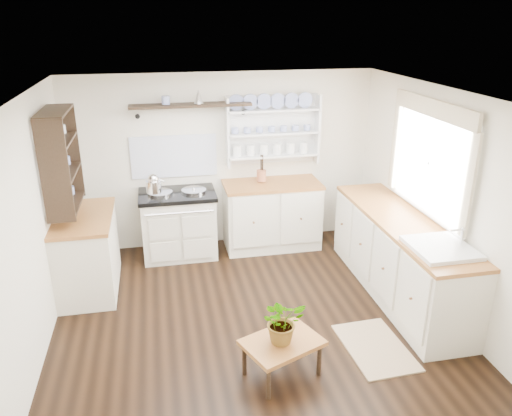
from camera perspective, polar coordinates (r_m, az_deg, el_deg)
The scene contains 19 objects.
floor at distance 5.40m, azimuth -0.65°, elevation -11.98°, with size 4.00×3.80×0.01m, color black.
wall_back at distance 6.65m, azimuth -3.79°, elevation 5.40°, with size 4.00×0.02×2.30m, color silver.
wall_right at distance 5.57m, azimuth 19.93°, elevation 0.96°, with size 0.02×3.80×2.30m, color silver.
wall_left at distance 4.94m, azimuth -24.18°, elevation -2.26°, with size 0.02×3.80×2.30m, color silver.
ceiling at distance 4.57m, azimuth -0.77°, elevation 12.92°, with size 4.00×3.80×0.01m, color white.
window at distance 5.55m, azimuth 19.24°, elevation 5.48°, with size 0.08×1.55×1.22m.
aga_cooker at distance 6.52m, azimuth -8.80°, elevation -1.77°, with size 0.96×0.67×0.89m.
back_cabinets at distance 6.70m, azimuth 1.80°, elevation -0.69°, with size 1.27×0.63×0.90m.
right_cabinets at distance 5.77m, azimuth 16.02°, elevation -5.32°, with size 0.62×2.43×0.90m.
belfast_sink at distance 5.05m, azimuth 20.20°, elevation -5.51°, with size 0.55×0.60×0.45m.
left_cabinets at distance 5.96m, azimuth -18.70°, elevation -4.77°, with size 0.62×1.13×0.90m.
plate_rack at distance 6.63m, azimuth 1.81°, elevation 9.00°, with size 1.20×0.22×0.90m.
high_shelf at distance 6.32m, azimuth -7.47°, elevation 11.49°, with size 1.50×0.29×0.16m.
left_shelving at distance 5.61m, azimuth -21.42°, elevation 5.21°, with size 0.28×0.80×1.05m, color black.
kettle at distance 6.20m, azimuth -11.63°, elevation 2.78°, with size 0.19×0.19×0.23m, color silver, non-canonical shape.
utensil_crock at distance 6.57m, azimuth 0.61°, elevation 3.71°, with size 0.12×0.12×0.14m, color #A65E3C.
center_table at distance 4.46m, azimuth 3.01°, elevation -15.39°, with size 0.77×0.67×0.35m.
potted_plant at distance 4.31m, azimuth 3.08°, elevation -12.75°, with size 0.37×0.32×0.41m, color #3F7233.
floor_rug at distance 5.05m, azimuth 13.46°, elevation -15.22°, with size 0.55×0.85×0.02m, color olive.
Camera 1 is at (-0.84, -4.44, 2.96)m, focal length 35.00 mm.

